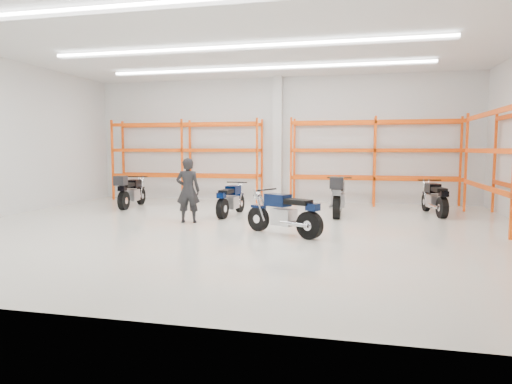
% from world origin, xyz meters
% --- Properties ---
extents(ground, '(14.00, 14.00, 0.00)m').
position_xyz_m(ground, '(0.00, 0.00, 0.00)').
color(ground, silver).
rests_on(ground, ground).
extents(room_shell, '(14.02, 12.02, 4.51)m').
position_xyz_m(room_shell, '(0.00, 0.03, 3.28)').
color(room_shell, silver).
rests_on(room_shell, ground).
extents(motorcycle_main, '(1.87, 1.11, 1.01)m').
position_xyz_m(motorcycle_main, '(1.35, -0.60, 0.47)').
color(motorcycle_main, black).
rests_on(motorcycle_main, ground).
extents(motorcycle_back_a, '(0.67, 2.12, 1.09)m').
position_xyz_m(motorcycle_back_a, '(-4.37, 2.98, 0.52)').
color(motorcycle_back_a, black).
rests_on(motorcycle_back_a, ground).
extents(motorcycle_back_b, '(0.64, 1.93, 0.95)m').
position_xyz_m(motorcycle_back_b, '(-0.69, 1.99, 0.44)').
color(motorcycle_back_b, black).
rests_on(motorcycle_back_b, ground).
extents(motorcycle_back_c, '(0.73, 2.27, 1.17)m').
position_xyz_m(motorcycle_back_c, '(2.32, 2.64, 0.56)').
color(motorcycle_back_c, black).
rests_on(motorcycle_back_c, ground).
extents(motorcycle_back_d, '(0.67, 2.03, 1.00)m').
position_xyz_m(motorcycle_back_d, '(5.07, 3.47, 0.47)').
color(motorcycle_back_d, black).
rests_on(motorcycle_back_d, ground).
extents(standing_man, '(0.68, 0.51, 1.69)m').
position_xyz_m(standing_man, '(-1.43, 0.59, 0.85)').
color(standing_man, black).
rests_on(standing_man, ground).
extents(structural_column, '(0.32, 0.32, 4.50)m').
position_xyz_m(structural_column, '(0.00, 5.82, 2.25)').
color(structural_column, white).
rests_on(structural_column, ground).
extents(pallet_racking_back_left, '(5.67, 0.87, 3.00)m').
position_xyz_m(pallet_racking_back_left, '(-3.40, 5.48, 1.79)').
color(pallet_racking_back_left, '#FF4603').
rests_on(pallet_racking_back_left, ground).
extents(pallet_racking_back_right, '(5.67, 0.87, 3.00)m').
position_xyz_m(pallet_racking_back_right, '(3.40, 5.48, 1.79)').
color(pallet_racking_back_right, '#FF4603').
rests_on(pallet_racking_back_right, ground).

